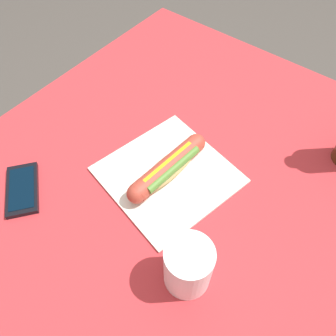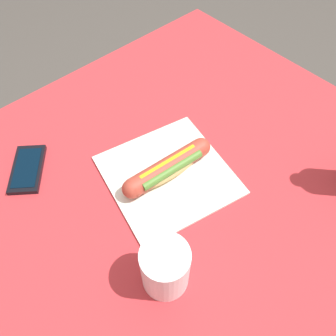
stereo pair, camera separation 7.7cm
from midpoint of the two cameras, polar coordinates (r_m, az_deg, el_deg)
ground_plane at (r=1.45m, az=2.96°, el=-18.23°), size 6.00×6.00×0.00m
dining_table at (r=0.89m, az=4.61°, el=-6.39°), size 1.10×1.00×0.73m
paper_wrapper at (r=0.79m, az=2.78°, el=-1.34°), size 0.32×0.32×0.01m
hot_dog at (r=0.76m, az=2.91°, el=-0.13°), size 0.24×0.07×0.05m
cell_phone at (r=0.85m, az=-20.35°, el=-0.32°), size 0.14×0.15×0.01m
drinking_cup at (r=0.63m, az=3.15°, el=-16.77°), size 0.09×0.09×0.12m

